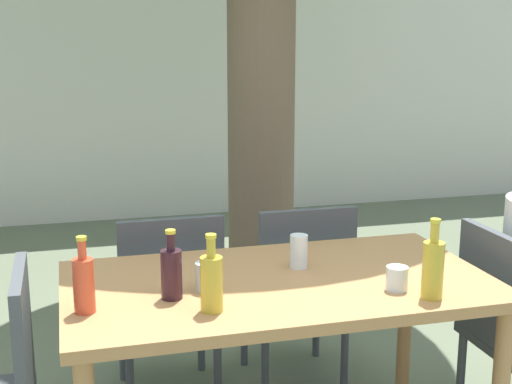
{
  "coord_description": "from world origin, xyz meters",
  "views": [
    {
      "loc": [
        -0.7,
        -2.27,
        1.62
      ],
      "look_at": [
        0.0,
        0.3,
        1.03
      ],
      "focal_mm": 50.0,
      "sensor_mm": 36.0,
      "label": 1
    }
  ],
  "objects": [
    {
      "name": "dining_table_front",
      "position": [
        0.0,
        0.0,
        0.69
      ],
      "size": [
        1.49,
        0.82,
        0.78
      ],
      "color": "#B27F4C",
      "rests_on": "ground_plane"
    },
    {
      "name": "drinking_glass_2",
      "position": [
        0.11,
        0.1,
        0.84
      ],
      "size": [
        0.07,
        0.07,
        0.12
      ],
      "color": "white",
      "rests_on": "dining_table_front"
    },
    {
      "name": "oil_cruet_3",
      "position": [
        -0.29,
        -0.22,
        0.87
      ],
      "size": [
        0.07,
        0.07,
        0.25
      ],
      "color": "gold",
      "rests_on": "dining_table_front"
    },
    {
      "name": "patio_chair_3",
      "position": [
        0.3,
        0.64,
        0.49
      ],
      "size": [
        0.44,
        0.44,
        0.88
      ],
      "rotation": [
        0.0,
        0.0,
        3.14
      ],
      "color": "#474C51",
      "rests_on": "ground_plane"
    },
    {
      "name": "wine_bottle_1",
      "position": [
        -0.39,
        -0.08,
        0.87
      ],
      "size": [
        0.07,
        0.07,
        0.23
      ],
      "color": "#331923",
      "rests_on": "dining_table_front"
    },
    {
      "name": "soda_bottle_2",
      "position": [
        -0.67,
        -0.13,
        0.87
      ],
      "size": [
        0.07,
        0.07,
        0.24
      ],
      "color": "#DB4C2D",
      "rests_on": "dining_table_front"
    },
    {
      "name": "cafe_building_wall",
      "position": [
        0.0,
        4.01,
        1.4
      ],
      "size": [
        10.0,
        0.08,
        2.8
      ],
      "color": "silver",
      "rests_on": "ground_plane"
    },
    {
      "name": "oil_cruet_0",
      "position": [
        0.43,
        -0.31,
        0.88
      ],
      "size": [
        0.07,
        0.07,
        0.27
      ],
      "color": "gold",
      "rests_on": "dining_table_front"
    },
    {
      "name": "drinking_glass_1",
      "position": [
        0.35,
        -0.21,
        0.82
      ],
      "size": [
        0.07,
        0.07,
        0.08
      ],
      "color": "silver",
      "rests_on": "dining_table_front"
    },
    {
      "name": "patio_chair_2",
      "position": [
        -0.3,
        0.64,
        0.49
      ],
      "size": [
        0.44,
        0.44,
        0.88
      ],
      "rotation": [
        0.0,
        0.0,
        3.14
      ],
      "color": "#474C51",
      "rests_on": "ground_plane"
    },
    {
      "name": "drinking_glass_0",
      "position": [
        -0.27,
        -0.04,
        0.82
      ],
      "size": [
        0.07,
        0.07,
        0.1
      ],
      "color": "silver",
      "rests_on": "dining_table_front"
    }
  ]
}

